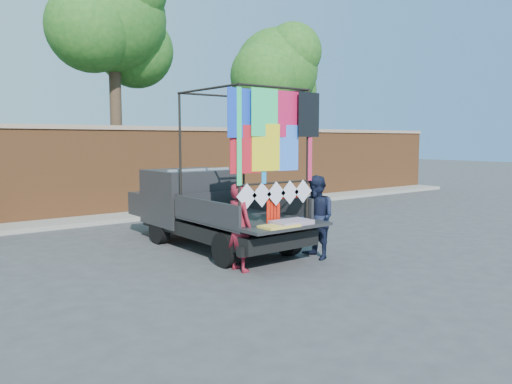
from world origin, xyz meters
TOP-DOWN VIEW (x-y plane):
  - ground at (0.00, 0.00)m, footprint 90.00×90.00m
  - brick_wall at (0.00, 7.00)m, footprint 30.00×0.45m
  - curb at (0.00, 6.30)m, footprint 30.00×1.20m
  - tree_mid at (1.02, 8.12)m, footprint 4.20×3.30m
  - tree_right at (7.52, 8.12)m, footprint 4.20×3.30m
  - pickup_truck at (0.37, 2.15)m, footprint 1.97×4.95m
  - woman at (-0.30, -0.14)m, footprint 0.39×0.57m
  - man at (1.35, -0.30)m, footprint 0.70×0.84m
  - streamer_bundle at (0.43, -0.23)m, footprint 0.91×0.07m

SIDE VIEW (x-z plane):
  - ground at x=0.00m, z-range 0.00..0.00m
  - curb at x=0.00m, z-range 0.00..0.12m
  - woman at x=-0.30m, z-range 0.00..1.49m
  - man at x=1.35m, z-range 0.00..1.55m
  - pickup_truck at x=0.37m, z-range -0.77..2.34m
  - streamer_bundle at x=0.43m, z-range 0.69..1.32m
  - brick_wall at x=0.00m, z-range 0.02..2.63m
  - tree_right at x=7.52m, z-range 1.44..8.06m
  - tree_mid at x=1.02m, z-range 1.83..9.56m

